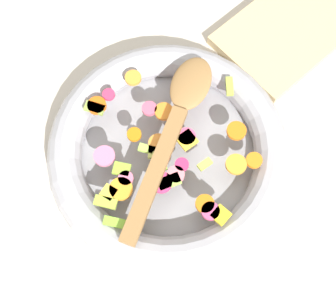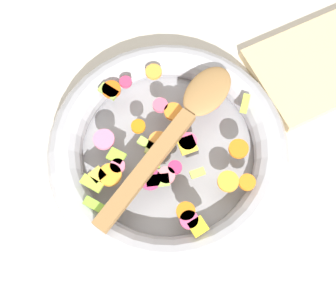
{
  "view_description": "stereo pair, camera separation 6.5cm",
  "coord_description": "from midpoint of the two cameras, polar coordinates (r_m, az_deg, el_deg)",
  "views": [
    {
      "loc": [
        0.16,
        0.18,
        0.66
      ],
      "look_at": [
        0.0,
        0.0,
        0.05
      ],
      "focal_mm": 50.0,
      "sensor_mm": 36.0,
      "label": 1
    },
    {
      "loc": [
        0.1,
        0.21,
        0.66
      ],
      "look_at": [
        0.0,
        0.0,
        0.05
      ],
      "focal_mm": 50.0,
      "sensor_mm": 36.0,
      "label": 2
    }
  ],
  "objects": [
    {
      "name": "chopped_vegetables",
      "position": [
        0.65,
        2.08,
        -1.15
      ],
      "size": [
        0.28,
        0.26,
        0.01
      ],
      "color": "orange",
      "rests_on": "skillet"
    },
    {
      "name": "cutting_board",
      "position": [
        0.81,
        20.75,
        8.92
      ],
      "size": [
        0.23,
        0.15,
        0.02
      ],
      "color": "tan",
      "rests_on": "ground_plane"
    },
    {
      "name": "ground_plane",
      "position": [
        0.7,
        2.65,
        -1.83
      ],
      "size": [
        4.0,
        4.0,
        0.0
      ],
      "primitive_type": "plane",
      "color": "beige"
    },
    {
      "name": "skillet",
      "position": [
        0.68,
        2.73,
        -1.2
      ],
      "size": [
        0.35,
        0.35,
        0.05
      ],
      "color": "gray",
      "rests_on": "ground_plane"
    },
    {
      "name": "wooden_spoon",
      "position": [
        0.65,
        4.28,
        1.85
      ],
      "size": [
        0.28,
        0.17,
        0.01
      ],
      "color": "olive",
      "rests_on": "chopped_vegetables"
    }
  ]
}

